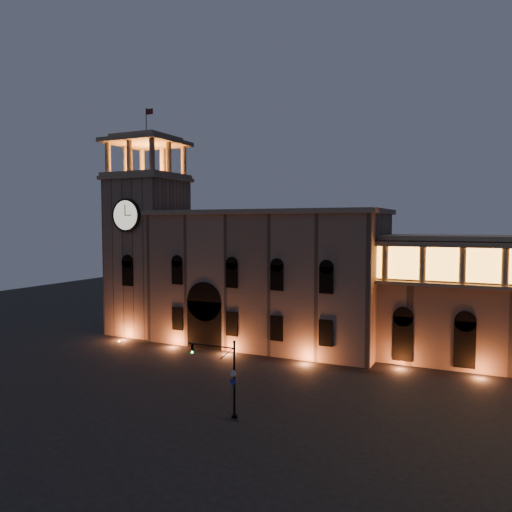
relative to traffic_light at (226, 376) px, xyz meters
The scene contains 4 objects.
ground 6.73m from the traffic_light, 154.39° to the left, with size 160.00×160.00×0.00m, color black.
government_building 26.10m from the traffic_light, 106.70° to the left, with size 30.80×12.80×17.60m.
clock_tower 36.05m from the traffic_light, 137.63° to the left, with size 9.80×9.80×32.40m.
traffic_light is the anchor object (origin of this frame).
Camera 1 is at (24.64, -37.72, 15.81)m, focal length 35.00 mm.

